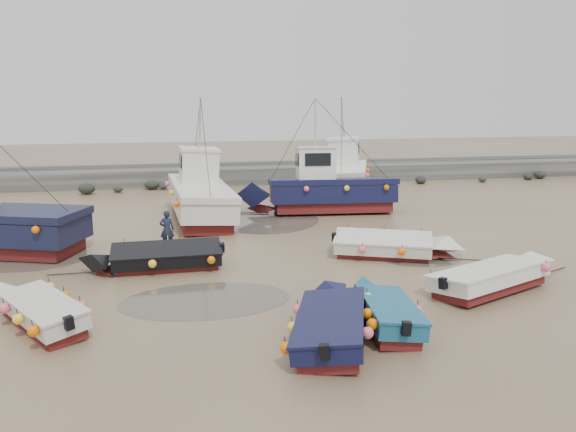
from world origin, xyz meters
name	(u,v)px	position (x,y,z in m)	size (l,w,h in m)	color
ground	(273,280)	(0.00, 0.00, 0.00)	(120.00, 120.00, 0.00)	#8B7653
seawall	(225,176)	(0.05, 21.99, 0.63)	(60.00, 4.92, 1.50)	slate
puddle_a	(205,300)	(-2.43, -1.56, 0.00)	(5.45, 5.45, 0.01)	#4F493E
puddle_b	(418,255)	(6.30, 1.93, 0.00)	(3.56, 3.56, 0.01)	#4F493E
puddle_c	(34,258)	(-8.98, 4.47, 0.00)	(4.36, 4.36, 0.01)	#4F493E
puddle_d	(262,218)	(1.07, 10.13, 0.00)	(5.97, 5.97, 0.01)	#4F493E
dinghy_0	(40,306)	(-7.10, -2.63, 0.55)	(3.65, 5.08, 1.43)	maroon
dinghy_1	(334,319)	(0.85, -5.03, 0.54)	(3.18, 6.10, 1.43)	maroon
dinghy_2	(384,307)	(2.45, -4.52, 0.57)	(1.94, 5.14, 1.43)	maroon
dinghy_3	(498,274)	(7.23, -2.38, 0.53)	(6.52, 3.61, 1.43)	maroon
dinghy_4	(157,255)	(-4.05, 2.07, 0.54)	(6.41, 2.13, 1.43)	maroon
dinghy_5	(392,244)	(5.20, 2.00, 0.54)	(5.99, 3.40, 1.43)	maroon
cabin_boat_1	(198,193)	(-2.24, 10.94, 1.30)	(3.62, 11.28, 6.22)	maroon
cabin_boat_2	(322,189)	(4.50, 10.91, 1.34)	(10.09, 3.45, 6.22)	maroon
cabin_boat_3	(346,173)	(7.57, 16.58, 1.35)	(5.20, 9.65, 6.22)	maroon
person	(168,248)	(-3.72, 4.93, 0.00)	(0.60, 0.39, 1.65)	#192134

